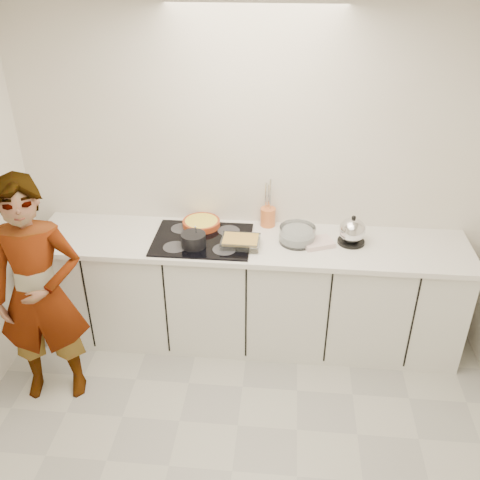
# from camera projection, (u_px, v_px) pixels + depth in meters

# --- Properties ---
(floor) EXTENTS (3.60, 3.20, 0.00)m
(floor) POSITION_uv_depth(u_px,v_px,m) (232.00, 471.00, 3.31)
(floor) COLOR #B1B1A6
(floor) RESTS_ON ground
(ceiling) EXTENTS (3.60, 3.20, 0.00)m
(ceiling) POSITION_uv_depth(u_px,v_px,m) (227.00, 24.00, 2.01)
(ceiling) COLOR white
(ceiling) RESTS_ON wall_back
(wall_back) EXTENTS (3.60, 0.00, 2.60)m
(wall_back) POSITION_uv_depth(u_px,v_px,m) (253.00, 175.00, 4.04)
(wall_back) COLOR white
(wall_back) RESTS_ON ground
(base_cabinets) EXTENTS (3.20, 0.58, 0.87)m
(base_cabinets) POSITION_uv_depth(u_px,v_px,m) (249.00, 293.00, 4.20)
(base_cabinets) COLOR silver
(base_cabinets) RESTS_ON floor
(countertop) EXTENTS (3.24, 0.64, 0.04)m
(countertop) POSITION_uv_depth(u_px,v_px,m) (250.00, 243.00, 3.97)
(countertop) COLOR white
(countertop) RESTS_ON base_cabinets
(hob) EXTENTS (0.72, 0.54, 0.01)m
(hob) POSITION_uv_depth(u_px,v_px,m) (202.00, 239.00, 3.96)
(hob) COLOR black
(hob) RESTS_ON countertop
(tart_dish) EXTENTS (0.34, 0.34, 0.05)m
(tart_dish) POSITION_uv_depth(u_px,v_px,m) (201.00, 223.00, 4.12)
(tart_dish) COLOR #A63D1B
(tart_dish) RESTS_ON hob
(saucepan) EXTENTS (0.22, 0.22, 0.17)m
(saucepan) POSITION_uv_depth(u_px,v_px,m) (193.00, 240.00, 3.84)
(saucepan) COLOR black
(saucepan) RESTS_ON hob
(baking_dish) EXTENTS (0.28, 0.21, 0.05)m
(baking_dish) POSITION_uv_depth(u_px,v_px,m) (241.00, 241.00, 3.87)
(baking_dish) COLOR silver
(baking_dish) RESTS_ON hob
(mixing_bowl) EXTENTS (0.29, 0.29, 0.12)m
(mixing_bowl) POSITION_uv_depth(u_px,v_px,m) (297.00, 235.00, 3.92)
(mixing_bowl) COLOR silver
(mixing_bowl) RESTS_ON countertop
(tea_towel) EXTENTS (0.26, 0.23, 0.04)m
(tea_towel) POSITION_uv_depth(u_px,v_px,m) (317.00, 243.00, 3.90)
(tea_towel) COLOR white
(tea_towel) RESTS_ON countertop
(kettle) EXTENTS (0.22, 0.22, 0.23)m
(kettle) POSITION_uv_depth(u_px,v_px,m) (352.00, 232.00, 3.89)
(kettle) COLOR black
(kettle) RESTS_ON countertop
(utensil_crock) EXTENTS (0.13, 0.13, 0.15)m
(utensil_crock) POSITION_uv_depth(u_px,v_px,m) (268.00, 217.00, 4.14)
(utensil_crock) COLOR orange
(utensil_crock) RESTS_ON countertop
(cook) EXTENTS (0.67, 0.51, 1.67)m
(cook) POSITION_uv_depth(u_px,v_px,m) (39.00, 295.00, 3.50)
(cook) COLOR silver
(cook) RESTS_ON floor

